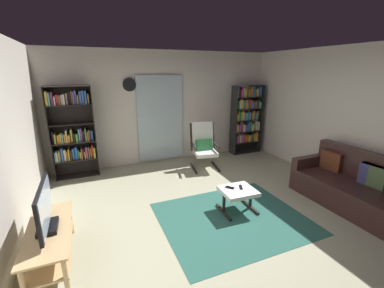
{
  "coord_description": "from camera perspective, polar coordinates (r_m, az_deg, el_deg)",
  "views": [
    {
      "loc": [
        -1.77,
        -2.9,
        2.15
      ],
      "look_at": [
        -0.16,
        0.91,
        0.94
      ],
      "focal_mm": 23.6,
      "sensor_mm": 36.0,
      "label": 1
    }
  ],
  "objects": [
    {
      "name": "wall_right",
      "position": [
        5.39,
        33.85,
        4.47
      ],
      "size": [
        0.06,
        6.0,
        2.6
      ],
      "primitive_type": "cube",
      "color": "beige",
      "rests_on": "ground"
    },
    {
      "name": "tv_remote",
      "position": [
        4.11,
        10.98,
        -9.54
      ],
      "size": [
        0.1,
        0.15,
        0.02
      ],
      "primitive_type": "cube",
      "rotation": [
        0.0,
        0.0,
        -0.44
      ],
      "color": "black",
      "rests_on": "ottoman"
    },
    {
      "name": "tv_stand",
      "position": [
        3.44,
        -29.35,
        -18.5
      ],
      "size": [
        0.45,
        1.19,
        0.46
      ],
      "color": "tan",
      "rests_on": "ground"
    },
    {
      "name": "wall_back",
      "position": [
        6.12,
        -5.86,
        8.25
      ],
      "size": [
        5.6,
        0.06,
        2.6
      ],
      "primitive_type": "cube",
      "color": "beige",
      "rests_on": "ground"
    },
    {
      "name": "lounge_armchair",
      "position": [
        5.72,
        2.68,
        -0.09
      ],
      "size": [
        0.67,
        0.74,
        1.02
      ],
      "color": "black",
      "rests_on": "ground"
    },
    {
      "name": "bookshelf_near_sofa",
      "position": [
        6.83,
        12.11,
        6.0
      ],
      "size": [
        0.82,
        0.3,
        1.78
      ],
      "color": "black",
      "rests_on": "ground"
    },
    {
      "name": "area_rug",
      "position": [
        4.02,
        9.11,
        -16.18
      ],
      "size": [
        2.11,
        1.79,
        0.01
      ],
      "primitive_type": "cube",
      "color": "#2B5E52",
      "rests_on": "ground"
    },
    {
      "name": "glass_door_panel",
      "position": [
        6.05,
        -7.08,
        5.72
      ],
      "size": [
        1.1,
        0.01,
        2.0
      ],
      "primitive_type": "cube",
      "color": "silver"
    },
    {
      "name": "ottoman",
      "position": [
        4.08,
        10.33,
        -10.88
      ],
      "size": [
        0.54,
        0.5,
        0.37
      ],
      "color": "white",
      "rests_on": "ground"
    },
    {
      "name": "television",
      "position": [
        3.24,
        -30.31,
        -12.68
      ],
      "size": [
        0.2,
        0.83,
        0.52
      ],
      "color": "black",
      "rests_on": "tv_stand"
    },
    {
      "name": "leather_sofa",
      "position": [
        4.94,
        32.89,
        -8.23
      ],
      "size": [
        0.84,
        1.83,
        0.87
      ],
      "color": "#37201E",
      "rests_on": "ground"
    },
    {
      "name": "wall_clock",
      "position": [
        5.8,
        -13.98,
        12.89
      ],
      "size": [
        0.29,
        0.03,
        0.29
      ],
      "color": "silver"
    },
    {
      "name": "bookshelf_near_tv",
      "position": [
        5.65,
        -25.34,
        2.66
      ],
      "size": [
        0.84,
        0.3,
        1.87
      ],
      "color": "black",
      "rests_on": "ground"
    },
    {
      "name": "cell_phone",
      "position": [
        4.07,
        8.53,
        -9.7
      ],
      "size": [
        0.14,
        0.15,
        0.01
      ],
      "primitive_type": "cube",
      "rotation": [
        0.0,
        0.0,
        0.67
      ],
      "color": "black",
      "rests_on": "ottoman"
    },
    {
      "name": "ground_plane",
      "position": [
        4.02,
        7.52,
        -16.2
      ],
      "size": [
        7.02,
        7.02,
        0.0
      ],
      "primitive_type": "plane",
      "color": "#A8A787"
    }
  ]
}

